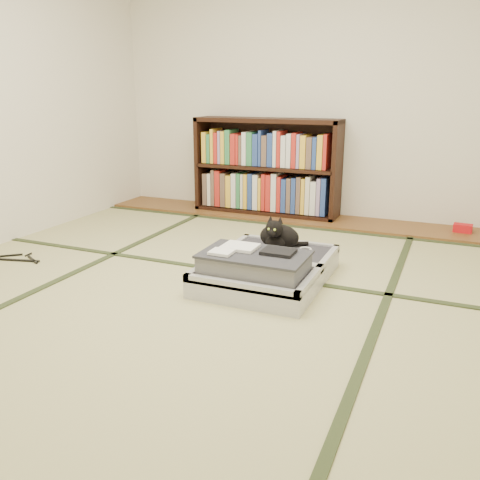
% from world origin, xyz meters
% --- Properties ---
extents(floor, '(4.50, 4.50, 0.00)m').
position_xyz_m(floor, '(0.00, 0.00, 0.00)').
color(floor, '#C2BF81').
rests_on(floor, ground).
extents(wood_strip, '(4.00, 0.50, 0.02)m').
position_xyz_m(wood_strip, '(0.00, 2.00, 0.01)').
color(wood_strip, brown).
rests_on(wood_strip, ground).
extents(red_item, '(0.16, 0.10, 0.07)m').
position_xyz_m(red_item, '(1.39, 2.03, 0.06)').
color(red_item, red).
rests_on(red_item, wood_strip).
extents(room_shell, '(4.50, 4.50, 4.50)m').
position_xyz_m(room_shell, '(0.00, 0.00, 1.46)').
color(room_shell, white).
rests_on(room_shell, ground).
extents(tatami_borders, '(4.00, 4.50, 0.01)m').
position_xyz_m(tatami_borders, '(0.00, 0.49, 0.00)').
color(tatami_borders, '#2D381E').
rests_on(tatami_borders, ground).
extents(bookcase, '(1.42, 0.32, 0.92)m').
position_xyz_m(bookcase, '(-0.41, 2.07, 0.45)').
color(bookcase, black).
rests_on(bookcase, wood_strip).
extents(suitcase, '(0.71, 0.95, 0.28)m').
position_xyz_m(suitcase, '(0.25, 0.30, 0.10)').
color(suitcase, silver).
rests_on(suitcase, floor).
extents(cat, '(0.32, 0.32, 0.26)m').
position_xyz_m(cat, '(0.23, 0.59, 0.23)').
color(cat, black).
rests_on(cat, suitcase).
extents(cable_coil, '(0.10, 0.10, 0.02)m').
position_xyz_m(cable_coil, '(0.41, 0.63, 0.15)').
color(cable_coil, white).
rests_on(cable_coil, suitcase).
extents(hanger, '(0.40, 0.23, 0.01)m').
position_xyz_m(hanger, '(-1.57, 0.02, 0.01)').
color(hanger, black).
rests_on(hanger, floor).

